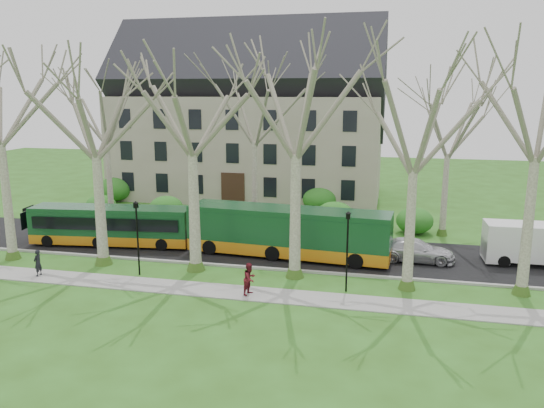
{
  "coord_description": "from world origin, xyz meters",
  "views": [
    {
      "loc": [
        7.98,
        -28.0,
        10.49
      ],
      "look_at": [
        1.04,
        3.0,
        3.73
      ],
      "focal_mm": 35.0,
      "sensor_mm": 36.0,
      "label": 1
    }
  ],
  "objects_px": {
    "sedan": "(415,250)",
    "van_a": "(534,244)",
    "pedestrian_a": "(38,263)",
    "pedestrian_b": "(250,279)",
    "bus_lead": "(112,225)",
    "bus_follow": "(288,232)"
  },
  "relations": [
    {
      "from": "sedan",
      "to": "van_a",
      "type": "distance_m",
      "value": 7.12
    },
    {
      "from": "bus_follow",
      "to": "van_a",
      "type": "bearing_deg",
      "value": 10.9
    },
    {
      "from": "bus_follow",
      "to": "sedan",
      "type": "relative_size",
      "value": 2.72
    },
    {
      "from": "bus_follow",
      "to": "pedestrian_a",
      "type": "xyz_separation_m",
      "value": [
        -13.36,
        -6.83,
        -0.85
      ]
    },
    {
      "from": "bus_follow",
      "to": "van_a",
      "type": "relative_size",
      "value": 2.24
    },
    {
      "from": "pedestrian_a",
      "to": "pedestrian_b",
      "type": "relative_size",
      "value": 0.9
    },
    {
      "from": "bus_lead",
      "to": "pedestrian_b",
      "type": "bearing_deg",
      "value": -36.71
    },
    {
      "from": "bus_lead",
      "to": "bus_follow",
      "type": "distance_m",
      "value": 12.4
    },
    {
      "from": "van_a",
      "to": "pedestrian_b",
      "type": "distance_m",
      "value": 17.92
    },
    {
      "from": "pedestrian_a",
      "to": "bus_lead",
      "type": "bearing_deg",
      "value": 173.49
    },
    {
      "from": "van_a",
      "to": "pedestrian_b",
      "type": "xyz_separation_m",
      "value": [
        -15.72,
        -8.58,
        -0.41
      ]
    },
    {
      "from": "bus_follow",
      "to": "van_a",
      "type": "height_order",
      "value": "bus_follow"
    },
    {
      "from": "bus_lead",
      "to": "pedestrian_a",
      "type": "height_order",
      "value": "bus_lead"
    },
    {
      "from": "bus_lead",
      "to": "pedestrian_a",
      "type": "bearing_deg",
      "value": -104.43
    },
    {
      "from": "bus_follow",
      "to": "pedestrian_a",
      "type": "distance_m",
      "value": 15.03
    },
    {
      "from": "pedestrian_a",
      "to": "pedestrian_b",
      "type": "height_order",
      "value": "pedestrian_b"
    },
    {
      "from": "pedestrian_b",
      "to": "bus_follow",
      "type": "bearing_deg",
      "value": 13.79
    },
    {
      "from": "van_a",
      "to": "pedestrian_a",
      "type": "xyz_separation_m",
      "value": [
        -28.39,
        -8.48,
        -0.49
      ]
    },
    {
      "from": "bus_follow",
      "to": "pedestrian_b",
      "type": "relative_size",
      "value": 7.61
    },
    {
      "from": "van_a",
      "to": "pedestrian_a",
      "type": "bearing_deg",
      "value": -164.49
    },
    {
      "from": "bus_lead",
      "to": "van_a",
      "type": "distance_m",
      "value": 27.48
    },
    {
      "from": "sedan",
      "to": "van_a",
      "type": "height_order",
      "value": "van_a"
    }
  ]
}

